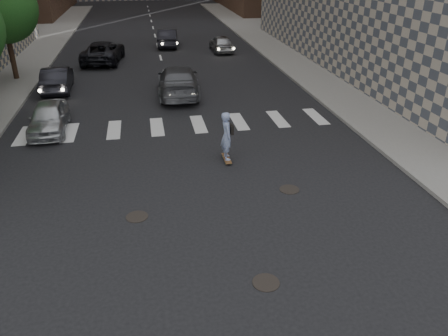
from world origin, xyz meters
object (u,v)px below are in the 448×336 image
object	(u,v)px
traffic_car_b	(178,81)
traffic_car_c	(103,52)
traffic_car_e	(168,38)
silver_sedan	(49,117)
tree_c	(2,4)
traffic_car_d	(221,43)
skateboarder	(227,136)
traffic_car_a	(57,79)

from	to	relation	value
traffic_car_b	traffic_car_c	xyz separation A→B (m)	(-4.75, 9.27, -0.05)
traffic_car_c	traffic_car_e	size ratio (longest dim) A/B	1.23
silver_sedan	tree_c	bearing A→B (deg)	108.86
traffic_car_d	skateboarder	bearing A→B (deg)	80.41
tree_c	silver_sedan	world-z (taller)	tree_c
silver_sedan	traffic_car_d	bearing A→B (deg)	54.41
traffic_car_d	traffic_car_e	distance (m)	5.16
traffic_car_c	traffic_car_d	bearing A→B (deg)	-160.03
skateboarder	tree_c	bearing A→B (deg)	127.55
traffic_car_d	traffic_car_e	bearing A→B (deg)	-35.66
tree_c	traffic_car_a	xyz separation A→B (m)	(2.95, -2.96, -3.93)
skateboarder	traffic_car_a	size ratio (longest dim) A/B	0.47
traffic_car_a	traffic_car_d	distance (m)	14.81
traffic_car_a	traffic_car_c	world-z (taller)	traffic_car_c
tree_c	traffic_car_c	size ratio (longest dim) A/B	1.19
traffic_car_a	traffic_car_d	bearing A→B (deg)	-144.20
tree_c	traffic_car_d	world-z (taller)	tree_c
skateboarder	traffic_car_a	distance (m)	14.01
silver_sedan	traffic_car_a	xyz separation A→B (m)	(-0.62, 6.81, 0.04)
silver_sedan	traffic_car_a	world-z (taller)	traffic_car_a
skateboarder	traffic_car_d	world-z (taller)	skateboarder
traffic_car_c	traffic_car_d	world-z (taller)	traffic_car_c
traffic_car_d	traffic_car_e	size ratio (longest dim) A/B	0.87
traffic_car_a	traffic_car_b	xyz separation A→B (m)	(7.00, -2.18, 0.10)
traffic_car_d	traffic_car_c	bearing A→B (deg)	12.96
silver_sedan	skateboarder	bearing A→B (deg)	-33.08
skateboarder	traffic_car_e	size ratio (longest dim) A/B	0.45
traffic_car_a	silver_sedan	bearing A→B (deg)	92.41
traffic_car_a	traffic_car_e	world-z (taller)	traffic_car_e
skateboarder	traffic_car_d	bearing A→B (deg)	80.47
traffic_car_b	traffic_car_c	size ratio (longest dim) A/B	1.01
traffic_car_b	traffic_car_d	bearing A→B (deg)	-108.59
skateboarder	traffic_car_b	bearing A→B (deg)	96.72
traffic_car_a	traffic_car_b	distance (m)	7.33
tree_c	traffic_car_b	xyz separation A→B (m)	(9.95, -5.14, -3.83)
silver_sedan	traffic_car_e	distance (m)	20.22
tree_c	traffic_car_a	distance (m)	5.74
traffic_car_e	traffic_car_c	bearing A→B (deg)	50.70
tree_c	traffic_car_e	size ratio (longest dim) A/B	1.45
tree_c	skateboarder	distance (m)	18.49
traffic_car_c	traffic_car_d	distance (m)	9.58
silver_sedan	traffic_car_e	xyz separation A→B (m)	(6.78, 19.05, 0.07)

